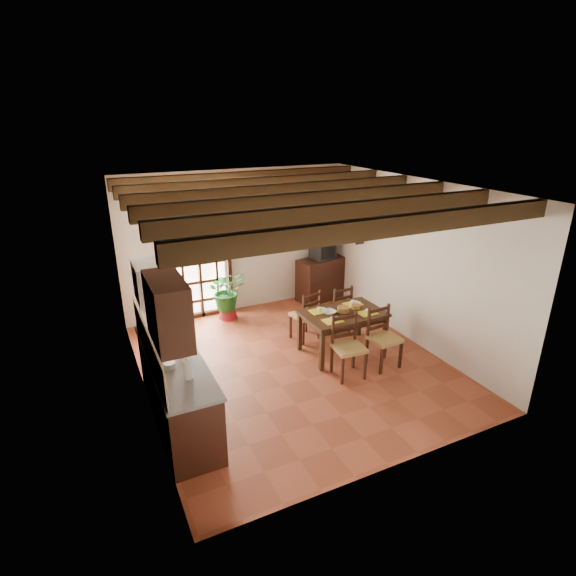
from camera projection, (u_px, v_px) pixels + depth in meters
ground_plane at (293, 364)px, 7.18m from camera, size 5.00×5.00×0.00m
room_shell at (294, 255)px, 6.53m from camera, size 4.52×5.02×2.81m
ceiling_beams at (294, 195)px, 6.22m from camera, size 4.50×4.34×0.20m
french_door at (199, 259)px, 8.50m from camera, size 1.26×0.11×2.32m
kitchen_counter at (177, 388)px, 5.72m from camera, size 0.64×2.25×1.38m
upper_cabinet at (168, 311)px, 4.59m from camera, size 0.35×0.80×0.70m
range_hood at (151, 283)px, 5.69m from camera, size 0.38×0.60×0.54m
counter_items at (172, 351)px, 5.62m from camera, size 0.50×1.43×0.25m
dining_table at (343, 317)px, 7.36m from camera, size 1.34×0.87×0.72m
chair_near_left at (348, 358)px, 6.77m from camera, size 0.48×0.46×0.96m
chair_near_right at (383, 348)px, 7.05m from camera, size 0.47×0.45×0.96m
chair_far_left at (305, 324)px, 7.91m from camera, size 0.51×0.49×0.93m
chair_far_right at (337, 317)px, 8.18m from camera, size 0.45×0.43×0.92m
table_setting at (343, 312)px, 7.33m from camera, size 0.96×0.64×0.09m
table_bowl at (329, 312)px, 7.26m from camera, size 0.25×0.25×0.05m
sideboard at (322, 279)px, 9.61m from camera, size 1.14×0.68×0.91m
crt_tv at (323, 250)px, 9.37m from camera, size 0.50×0.48×0.38m
fuse_box at (306, 218)px, 9.25m from camera, size 0.25×0.03×0.32m
plant_pot at (228, 313)px, 8.78m from camera, size 0.37×0.37×0.22m
potted_plant at (227, 291)px, 8.62m from camera, size 1.88×1.61×2.08m
wall_shelf at (355, 235)px, 8.85m from camera, size 0.20×0.42×0.20m
shelf_vase at (355, 228)px, 8.80m from camera, size 0.15×0.15×0.15m
shelf_flowers at (356, 218)px, 8.72m from camera, size 0.14×0.14×0.36m
framed_picture at (360, 208)px, 8.69m from camera, size 0.03×0.32×0.32m
pendant_lamp at (343, 229)px, 6.92m from camera, size 0.36×0.36×0.84m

